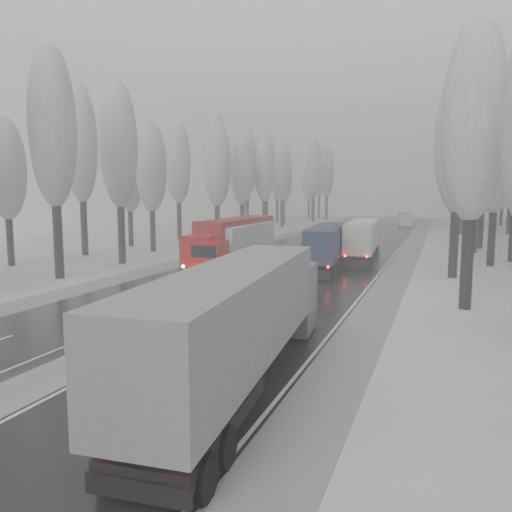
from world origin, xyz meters
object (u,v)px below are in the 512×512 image
Objects in this scene: truck_cream_box at (364,237)px; truck_red_red at (233,238)px; truck_grey_tarp at (245,314)px; truck_blue_box at (327,243)px; box_truck_distant at (405,219)px; truck_red_white at (240,242)px.

truck_red_red is (-11.00, -7.69, 0.20)m from truck_cream_box.
truck_blue_box is (-3.27, 27.99, -0.29)m from truck_grey_tarp.
box_truck_distant is (0.10, 55.27, -0.81)m from truck_cream_box.
truck_cream_box is 12.93m from truck_red_white.
truck_cream_box is (-1.04, 34.82, -0.20)m from truck_grey_tarp.
truck_grey_tarp reaches higher than truck_blue_box.
truck_cream_box reaches higher than truck_blue_box.
truck_red_white is at bearing -179.52° from truck_blue_box.
box_truck_distant is at bearing 81.31° from truck_blue_box.
truck_red_white reaches higher than box_truck_distant.
truck_grey_tarp is at bearing -96.03° from box_truck_distant.
truck_red_white is 0.79m from truck_red_red.
truck_blue_box reaches higher than truck_red_white.
truck_blue_box is at bearing 5.46° from truck_red_white.
truck_red_red is (-0.71, 0.14, 0.32)m from truck_red_white.
truck_red_red is at bearing -148.68° from truck_cream_box.
truck_grey_tarp reaches higher than truck_red_white.
truck_red_red is at bearing 179.01° from truck_blue_box.
truck_blue_box is 1.02× the size of truck_red_white.
truck_cream_box is 55.27m from box_truck_distant.
truck_grey_tarp is 1.15× the size of truck_red_white.
truck_blue_box is 0.89× the size of truck_red_red.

